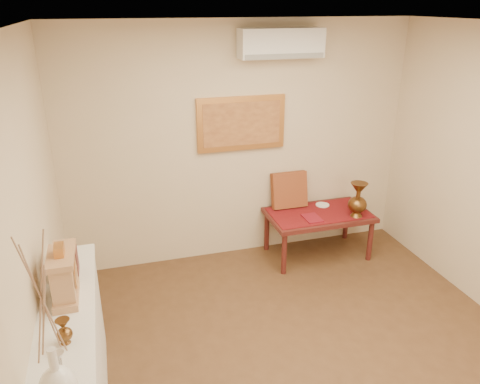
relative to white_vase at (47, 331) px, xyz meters
name	(u,v)px	position (x,y,z in m)	size (l,w,h in m)	color
floor	(319,380)	(1.80, 0.74, -1.47)	(4.50, 4.50, 0.00)	brown
ceiling	(348,29)	(1.80, 0.74, 1.23)	(4.50, 4.50, 0.00)	white
wall_back	(241,145)	(1.80, 2.99, -0.12)	(4.00, 0.02, 2.70)	beige
wall_left	(25,275)	(-0.20, 0.74, -0.12)	(0.02, 4.50, 2.70)	beige
white_vase	(47,331)	(0.00, 0.00, 0.00)	(0.18, 0.18, 0.97)	white
candlestick	(61,368)	(0.00, 0.19, -0.38)	(0.10, 0.10, 0.20)	silver
brass_urn_small	(63,328)	(-0.01, 0.52, -0.38)	(0.09, 0.09, 0.21)	brown
table_cloth	(319,213)	(2.65, 2.62, -0.91)	(1.14, 0.59, 0.01)	maroon
brass_urn_tall	(358,196)	(3.02, 2.41, -0.66)	(0.22, 0.22, 0.49)	brown
plate	(322,205)	(2.78, 2.80, -0.90)	(0.16, 0.16, 0.01)	white
menu	(312,218)	(2.50, 2.49, -0.90)	(0.18, 0.25, 0.01)	maroon
cushion	(289,190)	(2.37, 2.89, -0.69)	(0.43, 0.10, 0.43)	maroon
display_ledge	(75,381)	(-0.03, 0.74, -0.98)	(0.37, 2.02, 0.98)	silver
mantel_clock	(64,276)	(-0.02, 0.99, -0.31)	(0.17, 0.36, 0.41)	tan
wooden_chest	(66,260)	(-0.03, 1.30, -0.36)	(0.16, 0.21, 0.24)	tan
low_table	(319,218)	(2.65, 2.62, -0.98)	(1.20, 0.70, 0.55)	#521C18
painting	(241,123)	(1.80, 2.96, 0.13)	(1.00, 0.06, 0.60)	#C88440
ac_unit	(281,43)	(2.20, 2.86, 0.98)	(0.90, 0.25, 0.30)	white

